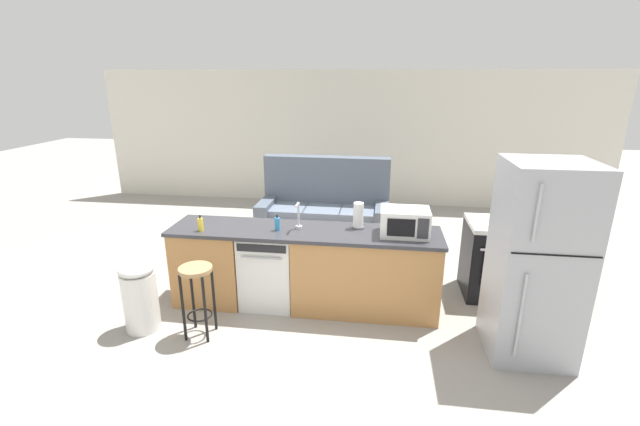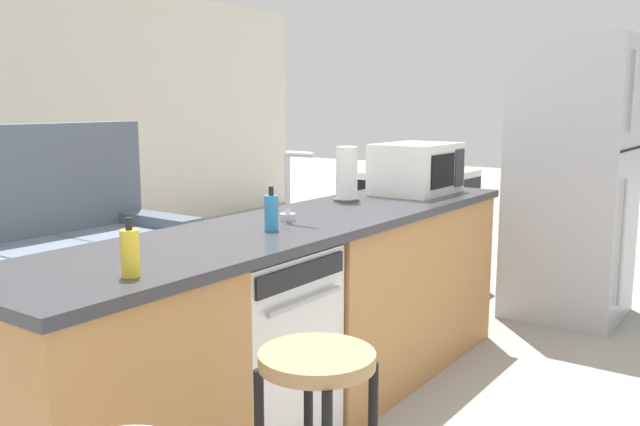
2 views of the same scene
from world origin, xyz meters
The scene contains 13 objects.
ground_plane centered at (0.00, 0.00, 0.00)m, with size 24.00×24.00×0.00m, color gray.
kitchen_counter centered at (0.24, 0.00, 0.42)m, with size 2.94×0.66×0.90m.
dishwasher centered at (-0.25, 0.00, 0.42)m, with size 0.58×0.61×0.84m.
stove_range centered at (2.35, 0.55, 0.45)m, with size 0.76×0.68×0.90m.
refrigerator centered at (2.35, -0.55, 0.91)m, with size 0.72×0.73×1.81m.
microwave centered at (1.21, 0.00, 1.04)m, with size 0.50×0.37×0.28m.
sink_faucet centered at (0.09, 0.02, 1.03)m, with size 0.07×0.18×0.30m.
paper_towel_roll centered at (0.72, 0.15, 1.04)m, with size 0.14×0.14×0.28m.
soap_bottle centered at (-0.13, -0.05, 0.97)m, with size 0.06×0.06×0.18m.
dish_soap_bottle centered at (-0.94, -0.18, 0.97)m, with size 0.06×0.06×0.18m.
kettle centered at (2.52, 0.68, 0.99)m, with size 0.21×0.17×0.19m.
bar_stool centered at (-0.78, -0.74, 0.54)m, with size 0.32×0.32×0.74m.
couch centered at (0.10, 2.14, 0.39)m, with size 2.01×0.93×1.27m.
Camera 2 is at (-2.19, -1.76, 1.40)m, focal length 38.00 mm.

